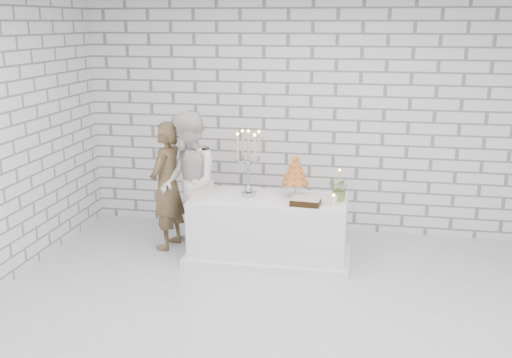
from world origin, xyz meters
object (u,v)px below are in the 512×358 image
(bride, at_px, (188,184))
(candelabra, at_px, (248,163))
(groom, at_px, (167,186))
(croquembouche, at_px, (295,176))
(cake_table, at_px, (269,228))

(bride, bearing_deg, candelabra, 69.21)
(bride, xyz_separation_m, candelabra, (0.72, 0.03, 0.28))
(groom, bearing_deg, bride, 75.39)
(candelabra, relative_size, croquembouche, 1.56)
(bride, relative_size, candelabra, 2.20)
(cake_table, xyz_separation_m, croquembouche, (0.29, 0.09, 0.63))
(groom, bearing_deg, croquembouche, 97.35)
(groom, distance_m, croquembouche, 1.59)
(cake_table, height_order, groom, groom)
(groom, height_order, candelabra, groom)
(cake_table, height_order, candelabra, candelabra)
(groom, distance_m, bride, 0.35)
(croquembouche, bearing_deg, groom, 178.45)
(groom, bearing_deg, candelabra, 92.98)
(cake_table, relative_size, candelabra, 2.28)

